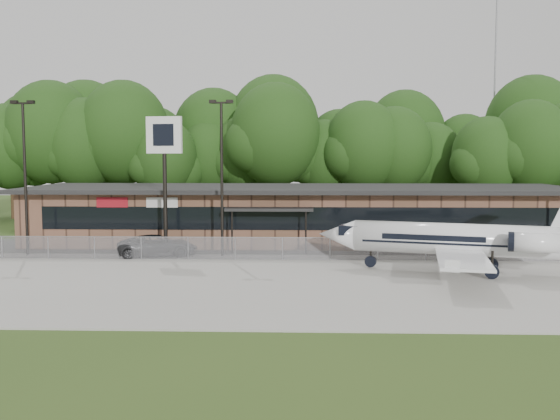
{
  "coord_description": "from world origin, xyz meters",
  "views": [
    {
      "loc": [
        0.13,
        -23.95,
        6.63
      ],
      "look_at": [
        -1.06,
        12.0,
        3.5
      ],
      "focal_mm": 40.0,
      "sensor_mm": 36.0,
      "label": 1
    }
  ],
  "objects_px": {
    "pole_sign": "(164,150)",
    "business_jet": "(465,241)",
    "terminal": "(299,214)",
    "suv": "(158,246)"
  },
  "relations": [
    {
      "from": "pole_sign",
      "to": "business_jet",
      "type": "bearing_deg",
      "value": -8.75
    },
    {
      "from": "terminal",
      "to": "suv",
      "type": "bearing_deg",
      "value": -141.11
    },
    {
      "from": "pole_sign",
      "to": "suv",
      "type": "bearing_deg",
      "value": -134.77
    },
    {
      "from": "terminal",
      "to": "business_jet",
      "type": "height_order",
      "value": "business_jet"
    },
    {
      "from": "business_jet",
      "to": "suv",
      "type": "distance_m",
      "value": 19.48
    },
    {
      "from": "business_jet",
      "to": "pole_sign",
      "type": "xyz_separation_m",
      "value": [
        -18.12,
        6.02,
        5.11
      ]
    },
    {
      "from": "suv",
      "to": "pole_sign",
      "type": "distance_m",
      "value": 6.34
    },
    {
      "from": "suv",
      "to": "pole_sign",
      "type": "height_order",
      "value": "pole_sign"
    },
    {
      "from": "business_jet",
      "to": "suv",
      "type": "xyz_separation_m",
      "value": [
        -18.59,
        5.69,
        -1.2
      ]
    },
    {
      "from": "terminal",
      "to": "business_jet",
      "type": "xyz_separation_m",
      "value": [
        9.32,
        -13.17,
        -0.25
      ]
    }
  ]
}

